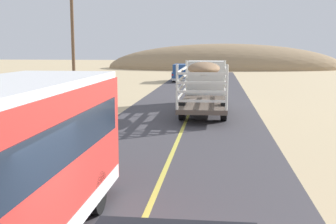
% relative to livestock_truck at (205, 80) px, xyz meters
% --- Properties ---
extents(livestock_truck, '(2.53, 9.70, 3.02)m').
position_rel_livestock_truck_xyz_m(livestock_truck, '(0.00, 0.00, 0.00)').
color(livestock_truck, silver).
rests_on(livestock_truck, road_surface).
extents(car_far, '(1.90, 4.62, 1.93)m').
position_rel_livestock_truck_xyz_m(car_far, '(-3.21, 21.18, -0.70)').
color(car_far, '#264C8C').
rests_on(car_far, road_surface).
extents(power_pole_mid, '(2.20, 0.24, 8.57)m').
position_rel_livestock_truck_xyz_m(power_pole_mid, '(-9.75, 3.67, 2.79)').
color(power_pole_mid, brown).
rests_on(power_pole_mid, ground).
extents(boulder_far_horizon, '(1.85, 1.61, 0.98)m').
position_rel_livestock_truck_xyz_m(boulder_far_horizon, '(-11.22, -4.57, -1.30)').
color(boulder_far_horizon, '#84705B').
rests_on(boulder_far_horizon, ground).
extents(distant_hill, '(42.42, 19.21, 8.90)m').
position_rel_livestock_truck_xyz_m(distant_hill, '(1.94, 51.52, -1.79)').
color(distant_hill, '#997C5A').
rests_on(distant_hill, ground).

